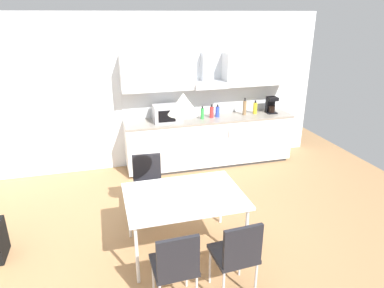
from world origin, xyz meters
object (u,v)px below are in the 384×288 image
object	(u,v)px
bottle_red	(212,112)
chair_near_left	(176,264)
bottle_yellow	(255,108)
chair_far_left	(148,180)
microwave	(167,113)
pendant_lamp	(183,104)
coffee_maker	(271,105)
bottle_green	(202,114)
chair_near_right	(237,252)
dining_table	(184,198)
bottle_brown	(245,108)
bottle_blue	(217,112)

from	to	relation	value
bottle_red	chair_near_left	distance (m)	3.46
bottle_yellow	chair_far_left	world-z (taller)	bottle_yellow
microwave	bottle_red	size ratio (longest dim) A/B	2.02
bottle_yellow	chair_near_left	distance (m)	3.91
microwave	chair_near_left	world-z (taller)	microwave
chair_near_left	pendant_lamp	xyz separation A→B (m)	(0.29, 0.85, 1.24)
coffee_maker	chair_near_left	distance (m)	4.09
bottle_green	pendant_lamp	world-z (taller)	pendant_lamp
bottle_green	chair_near_right	world-z (taller)	bottle_green
bottle_yellow	dining_table	size ratio (longest dim) A/B	0.19
bottle_yellow	chair_near_right	size ratio (longest dim) A/B	0.28
chair_near_left	pendant_lamp	distance (m)	1.53
coffee_maker	bottle_brown	bearing A→B (deg)	-179.58
microwave	coffee_maker	xyz separation A→B (m)	(1.97, 0.03, 0.01)
bottle_yellow	chair_far_left	size ratio (longest dim) A/B	0.28
microwave	chair_near_left	xyz separation A→B (m)	(-0.58, -3.12, -0.49)
coffee_maker	bottle_blue	size ratio (longest dim) A/B	1.34
coffee_maker	chair_far_left	world-z (taller)	coffee_maker
dining_table	chair_far_left	xyz separation A→B (m)	(-0.29, 0.85, -0.15)
bottle_brown	chair_near_left	world-z (taller)	bottle_brown
pendant_lamp	coffee_maker	bearing A→B (deg)	45.60
dining_table	chair_far_left	world-z (taller)	chair_far_left
microwave	dining_table	xyz separation A→B (m)	(-0.28, -2.28, -0.34)
coffee_maker	chair_far_left	size ratio (longest dim) A/B	0.34
dining_table	pendant_lamp	bearing A→B (deg)	-150.26
bottle_green	bottle_blue	world-z (taller)	bottle_green
dining_table	chair_near_right	xyz separation A→B (m)	(0.30, -0.85, -0.15)
microwave	chair_far_left	world-z (taller)	microwave
bottle_red	pendant_lamp	distance (m)	2.66
bottle_green	chair_near_right	xyz separation A→B (m)	(-0.60, -3.10, -0.45)
bottle_brown	bottle_yellow	bearing A→B (deg)	5.70
bottle_brown	pendant_lamp	xyz separation A→B (m)	(-1.72, -2.30, 0.75)
coffee_maker	bottle_brown	xyz separation A→B (m)	(-0.53, -0.00, -0.02)
coffee_maker	bottle_green	distance (m)	1.36
microwave	bottle_blue	world-z (taller)	microwave
bottle_green	chair_far_left	xyz separation A→B (m)	(-1.19, -1.41, -0.45)
bottle_blue	chair_near_left	xyz separation A→B (m)	(-1.50, -3.15, -0.45)
chair_near_right	chair_far_left	distance (m)	1.79
microwave	dining_table	size ratio (longest dim) A/B	0.37
bottle_green	dining_table	bearing A→B (deg)	-111.87
bottle_blue	chair_far_left	bearing A→B (deg)	-135.66
chair_far_left	microwave	bearing A→B (deg)	68.15
microwave	chair_near_right	bearing A→B (deg)	-89.71
microwave	bottle_yellow	xyz separation A→B (m)	(1.66, 0.04, -0.03)
bottle_red	chair_near_left	xyz separation A→B (m)	(-1.38, -3.14, -0.46)
chair_near_left	chair_near_right	bearing A→B (deg)	0.01
bottle_yellow	microwave	bearing A→B (deg)	-178.46
bottle_brown	dining_table	size ratio (longest dim) A/B	0.24
bottle_blue	bottle_yellow	distance (m)	0.74
coffee_maker	chair_near_right	bearing A→B (deg)	-121.84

